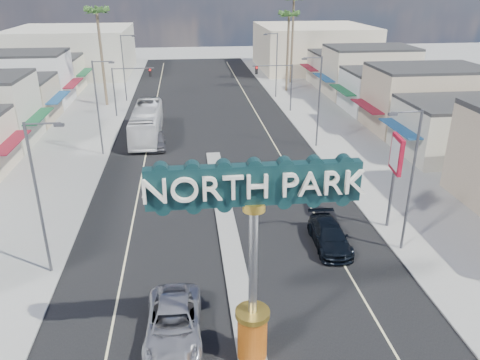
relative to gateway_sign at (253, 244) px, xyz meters
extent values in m
plane|color=gray|center=(0.00, 28.02, -5.93)|extent=(160.00, 160.00, 0.00)
cube|color=black|center=(0.00, 28.02, -5.92)|extent=(20.00, 120.00, 0.01)
cube|color=gray|center=(0.00, 12.02, -5.85)|extent=(1.30, 30.00, 0.16)
cube|color=gray|center=(-14.00, 28.02, -5.87)|extent=(8.00, 120.00, 0.12)
cube|color=gray|center=(14.00, 28.02, -5.87)|extent=(8.00, 120.00, 0.12)
cube|color=beige|center=(-24.00, 41.02, -2.93)|extent=(12.00, 42.00, 6.00)
cube|color=#B7B29E|center=(24.00, 41.02, -2.93)|extent=(12.00, 42.00, 6.00)
cube|color=#B7B29E|center=(-22.00, 73.02, -1.93)|extent=(20.00, 20.00, 8.00)
cube|color=beige|center=(22.00, 73.02, -1.93)|extent=(20.00, 20.00, 8.00)
cylinder|color=#C34C0F|center=(0.00, 0.02, -4.67)|extent=(1.30, 1.30, 2.20)
cylinder|color=gold|center=(0.00, 0.02, -3.44)|extent=(1.50, 1.50, 0.25)
cylinder|color=#B7B7BC|center=(0.00, 0.02, -0.92)|extent=(0.36, 0.36, 4.80)
cylinder|color=gold|center=(0.00, 0.02, 1.66)|extent=(0.90, 0.90, 0.35)
cube|color=black|center=(0.00, 0.02, 2.58)|extent=(8.20, 0.50, 1.60)
cylinder|color=#47474C|center=(-11.00, 42.02, -2.93)|extent=(0.18, 0.18, 6.00)
cylinder|color=#47474C|center=(-8.50, 42.02, -0.03)|extent=(5.00, 0.12, 0.12)
cube|color=black|center=(-6.50, 42.02, -0.53)|extent=(0.32, 0.32, 1.00)
sphere|color=red|center=(-6.50, 41.84, -0.21)|extent=(0.22, 0.22, 0.22)
cylinder|color=#47474C|center=(11.00, 42.02, -2.93)|extent=(0.18, 0.18, 6.00)
cylinder|color=#47474C|center=(8.50, 42.02, -0.03)|extent=(5.00, 0.12, 0.12)
cube|color=black|center=(6.50, 42.02, -0.53)|extent=(0.32, 0.32, 1.00)
sphere|color=red|center=(6.50, 41.84, -0.21)|extent=(0.22, 0.22, 0.22)
cylinder|color=#47474C|center=(-10.60, 8.02, -1.43)|extent=(0.16, 0.16, 9.00)
cylinder|color=#47474C|center=(-9.70, 8.02, 2.97)|extent=(1.80, 0.10, 0.10)
cube|color=#47474C|center=(-8.90, 8.02, 2.87)|extent=(0.50, 0.22, 0.15)
cylinder|color=#47474C|center=(-10.60, 28.02, -1.43)|extent=(0.16, 0.16, 9.00)
cylinder|color=#47474C|center=(-9.70, 28.02, 2.97)|extent=(1.80, 0.10, 0.10)
cube|color=#47474C|center=(-8.90, 28.02, 2.87)|extent=(0.50, 0.22, 0.15)
cylinder|color=#47474C|center=(-10.60, 50.02, -1.43)|extent=(0.16, 0.16, 9.00)
cylinder|color=#47474C|center=(-9.70, 50.02, 2.97)|extent=(1.80, 0.10, 0.10)
cube|color=#47474C|center=(-8.90, 50.02, 2.87)|extent=(0.50, 0.22, 0.15)
cylinder|color=#47474C|center=(10.60, 8.02, -1.43)|extent=(0.16, 0.16, 9.00)
cylinder|color=#47474C|center=(9.70, 8.02, 2.97)|extent=(1.80, 0.10, 0.10)
cube|color=#47474C|center=(8.90, 8.02, 2.87)|extent=(0.50, 0.22, 0.15)
cylinder|color=#47474C|center=(10.60, 28.02, -1.43)|extent=(0.16, 0.16, 9.00)
cylinder|color=#47474C|center=(9.70, 28.02, 2.97)|extent=(1.80, 0.10, 0.10)
cube|color=#47474C|center=(8.90, 28.02, 2.87)|extent=(0.50, 0.22, 0.15)
cylinder|color=#47474C|center=(10.60, 50.02, -1.43)|extent=(0.16, 0.16, 9.00)
cylinder|color=#47474C|center=(9.70, 50.02, 2.97)|extent=(1.80, 0.10, 0.10)
cube|color=#47474C|center=(8.90, 50.02, 2.87)|extent=(0.50, 0.22, 0.15)
cylinder|color=brown|center=(-13.00, 48.02, 0.07)|extent=(0.36, 0.36, 12.00)
cylinder|color=brown|center=(13.00, 54.02, -0.43)|extent=(0.36, 0.36, 11.00)
cylinder|color=brown|center=(15.00, 60.02, 0.57)|extent=(0.36, 0.36, 13.00)
imported|color=#B6B5BA|center=(-3.46, 1.82, -5.14)|extent=(2.74, 5.71, 1.57)
imported|color=black|center=(6.23, 9.02, -5.19)|extent=(2.23, 5.13, 1.47)
imported|color=slate|center=(-5.50, 29.54, -5.17)|extent=(1.94, 4.53, 1.52)
imported|color=white|center=(-6.66, 33.18, -4.29)|extent=(2.94, 11.82, 3.28)
cylinder|color=#47474C|center=(10.91, 10.94, -3.81)|extent=(0.20, 0.20, 4.00)
cube|color=maroon|center=(10.91, 10.94, -0.61)|extent=(0.51, 2.01, 2.40)
cube|color=white|center=(10.77, 10.95, -0.61)|extent=(0.23, 1.59, 1.90)
camera|label=1|loc=(-2.43, -15.94, 9.64)|focal=35.00mm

